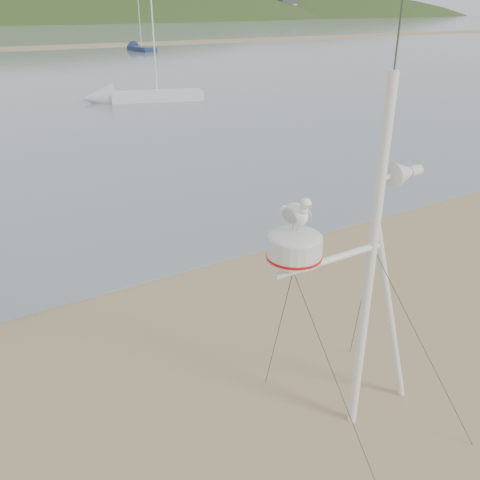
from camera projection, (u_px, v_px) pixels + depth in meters
ground at (104, 474)px, 5.98m from camera, size 560.00×560.00×0.00m
mast_rig at (361, 343)px, 6.14m from camera, size 2.40×2.56×5.41m
sailboat_white_near at (126, 97)px, 29.02m from camera, size 6.98×3.70×6.77m
sailboat_blue_far at (136, 48)px, 63.20m from camera, size 2.11×6.74×6.61m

